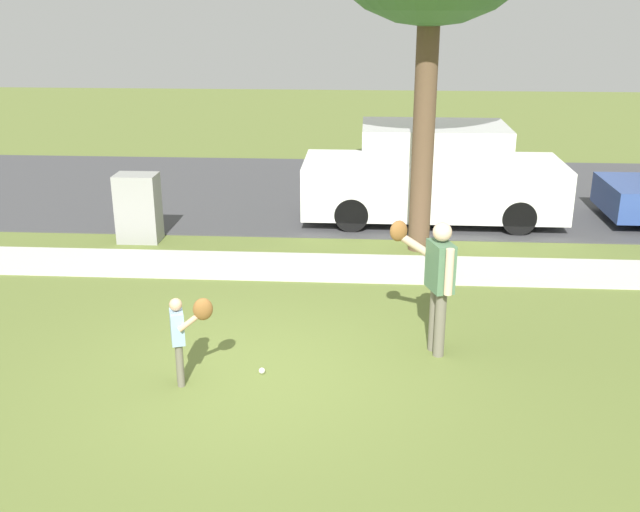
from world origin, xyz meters
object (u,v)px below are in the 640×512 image
baseball (262,371)px  person_child (184,328)px  parked_van_white (432,176)px  person_adult (436,274)px  utility_cabinet (138,208)px

baseball → person_child: bearing=-159.3°
person_child → parked_van_white: (3.29, 6.80, 0.19)m
baseball → person_adult: bearing=18.6°
person_adult → person_child: bearing=1.0°
person_child → parked_van_white: parked_van_white is taller
baseball → parked_van_white: bearing=69.2°
person_child → utility_cabinet: (-2.08, 5.15, -0.09)m
person_adult → parked_van_white: size_ratio=0.34×
person_child → utility_cabinet: 5.55m
person_child → baseball: 1.11m
person_child → parked_van_white: bearing=45.9°
utility_cabinet → person_child: bearing=-68.0°
person_child → utility_cabinet: bearing=93.7°
person_child → parked_van_white: 7.56m
person_child → baseball: bearing=2.5°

